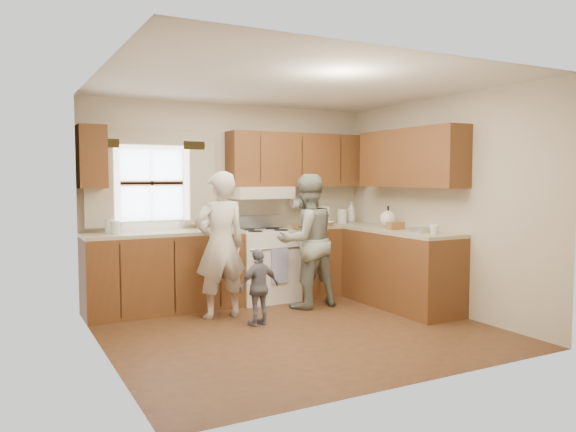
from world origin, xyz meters
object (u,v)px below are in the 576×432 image
woman_left (220,245)px  woman_right (306,241)px  stove (264,264)px  child (259,287)px

woman_left → woman_right: woman_left is taller
stove → woman_left: size_ratio=0.65×
child → woman_right: bearing=-159.1°
woman_left → woman_right: 1.11m
woman_right → child: 1.07m
stove → woman_left: (-0.82, -0.59, 0.35)m
woman_left → woman_right: size_ratio=1.02×
stove → woman_right: woman_right is taller
woman_right → child: bearing=25.9°
woman_right → child: (-0.86, -0.49, -0.40)m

